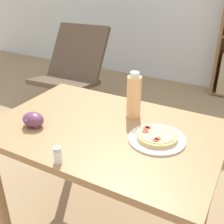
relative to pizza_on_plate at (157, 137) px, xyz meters
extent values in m
cube|color=#A37549|center=(-0.26, -0.02, -0.03)|extent=(1.13, 0.75, 0.03)
cylinder|color=#A37549|center=(-0.77, 0.30, -0.39)|extent=(0.06, 0.06, 0.69)
cylinder|color=#A37549|center=(0.24, 0.30, -0.39)|extent=(0.06, 0.06, 0.69)
cylinder|color=white|center=(0.00, 0.00, -0.01)|extent=(0.26, 0.26, 0.01)
cylinder|color=#DBB26B|center=(0.00, 0.00, 0.01)|extent=(0.19, 0.19, 0.02)
cylinder|color=#EACC7A|center=(0.00, 0.00, 0.02)|extent=(0.16, 0.16, 0.00)
cylinder|color=#A83328|center=(-0.06, 0.02, 0.02)|extent=(0.03, 0.03, 0.00)
cylinder|color=#A83328|center=(-0.05, -0.01, 0.02)|extent=(0.03, 0.03, 0.00)
cylinder|color=#A83328|center=(-0.06, 0.03, 0.02)|extent=(0.03, 0.03, 0.00)
cylinder|color=#A83328|center=(0.02, -0.04, 0.02)|extent=(0.03, 0.03, 0.00)
cylinder|color=#A83328|center=(0.01, -0.06, 0.02)|extent=(0.03, 0.03, 0.00)
ellipsoid|color=#6B3856|center=(-0.59, -0.17, 0.02)|extent=(0.11, 0.09, 0.07)
sphere|color=#6B3856|center=(-0.60, -0.15, 0.02)|extent=(0.02, 0.02, 0.02)
sphere|color=#6B3856|center=(-0.57, -0.16, 0.03)|extent=(0.02, 0.02, 0.02)
sphere|color=#6B3856|center=(-0.56, -0.19, 0.00)|extent=(0.02, 0.02, 0.02)
sphere|color=#6B3856|center=(-0.57, -0.17, 0.02)|extent=(0.03, 0.03, 0.03)
sphere|color=#6B3856|center=(-0.61, -0.19, 0.03)|extent=(0.02, 0.02, 0.02)
sphere|color=#6B3856|center=(-0.59, -0.21, 0.03)|extent=(0.02, 0.02, 0.02)
cylinder|color=#EFB270|center=(-0.19, 0.16, 0.10)|extent=(0.08, 0.08, 0.22)
cylinder|color=white|center=(-0.19, 0.16, 0.22)|extent=(0.05, 0.05, 0.02)
cylinder|color=white|center=(-0.29, -0.35, 0.01)|extent=(0.03, 0.03, 0.06)
cylinder|color=#B7B7BC|center=(-0.29, -0.35, 0.05)|extent=(0.03, 0.03, 0.01)
cube|color=slate|center=(-1.42, 1.21, -0.69)|extent=(0.61, 0.60, 0.10)
cube|color=brown|center=(-1.42, 1.13, -0.38)|extent=(0.65, 0.55, 0.14)
cube|color=brown|center=(-1.44, 1.44, -0.13)|extent=(0.64, 0.46, 0.55)
cube|color=brown|center=(-0.12, 2.51, -0.01)|extent=(0.04, 0.27, 1.46)
camera|label=1|loc=(0.34, -1.06, 0.69)|focal=45.00mm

